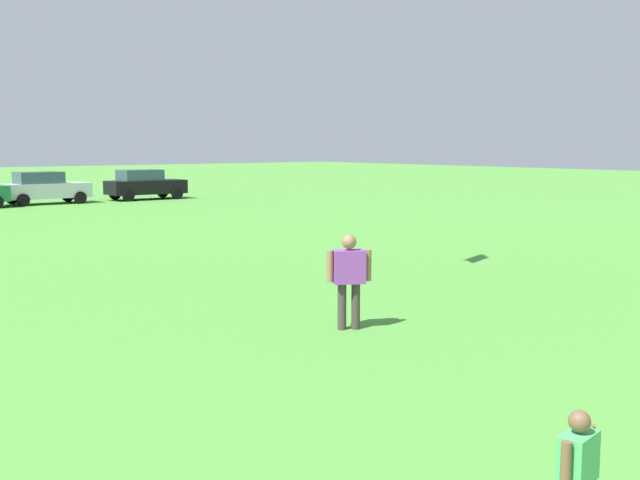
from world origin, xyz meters
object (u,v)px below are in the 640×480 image
parked_car_black_4 (144,184)px  adult_bystander (349,273)px  child_kite_flyer (578,467)px  parked_car_silver_3 (44,188)px

parked_car_black_4 → adult_bystander: bearing=-109.3°
child_kite_flyer → adult_bystander: 7.35m
child_kite_flyer → parked_car_black_4: bearing=58.1°
child_kite_flyer → parked_car_silver_3: (8.45, 37.44, 0.20)m
parked_car_black_4 → parked_car_silver_3: bearing=179.0°
parked_car_silver_3 → child_kite_flyer: bearing=-102.7°
child_kite_flyer → adult_bystander: adult_bystander is taller
adult_bystander → parked_car_silver_3: bearing=108.6°
child_kite_flyer → parked_car_black_4: size_ratio=0.26×
child_kite_flyer → parked_car_black_4: parked_car_black_4 is taller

